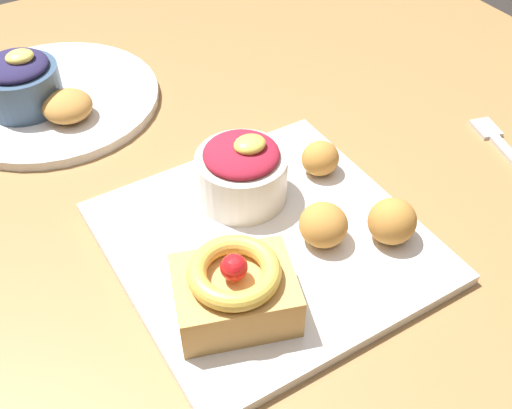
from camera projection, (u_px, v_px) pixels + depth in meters
The scene contains 11 objects.
dining_table at pixel (186, 246), 0.73m from camera, with size 1.22×1.07×0.73m.
front_plate at pixel (267, 242), 0.60m from camera, with size 0.28×0.28×0.01m, color white.
cake_slice at pixel (235, 289), 0.51m from camera, with size 0.12×0.11×0.07m.
berry_ramekin at pixel (242, 172), 0.62m from camera, with size 0.09×0.09×0.07m.
fritter_front at pixel (392, 221), 0.58m from camera, with size 0.05×0.05×0.04m, color #BC7F38.
fritter_middle at pixel (323, 225), 0.58m from camera, with size 0.05×0.05×0.04m, color #BC7F38.
fritter_back at pixel (320, 158), 0.65m from camera, with size 0.04×0.04×0.04m, color #BC7F38.
back_plate at pixel (52, 99), 0.78m from camera, with size 0.27×0.27×0.01m, color white.
back_ramekin at pixel (20, 82), 0.73m from camera, with size 0.09×0.09×0.07m.
back_pastry at pixel (67, 106), 0.73m from camera, with size 0.06×0.06×0.03m, color #B77F3D.
fork at pixel (502, 146), 0.71m from camera, with size 0.05×0.13×0.00m.
Camera 1 is at (-0.19, -0.46, 1.18)m, focal length 43.51 mm.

